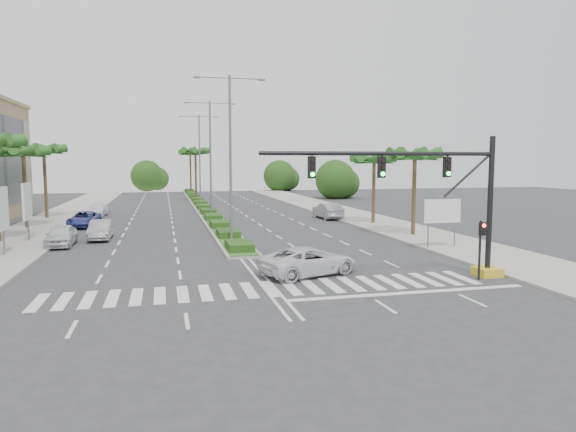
% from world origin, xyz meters
% --- Properties ---
extents(ground, '(160.00, 160.00, 0.00)m').
position_xyz_m(ground, '(0.00, 0.00, 0.00)').
color(ground, '#333335').
rests_on(ground, ground).
extents(footpath_right, '(6.00, 120.00, 0.15)m').
position_xyz_m(footpath_right, '(15.20, 20.00, 0.07)').
color(footpath_right, gray).
rests_on(footpath_right, ground).
extents(footpath_left, '(6.00, 120.00, 0.15)m').
position_xyz_m(footpath_left, '(-15.20, 20.00, 0.07)').
color(footpath_left, gray).
rests_on(footpath_left, ground).
extents(median, '(2.20, 75.00, 0.20)m').
position_xyz_m(median, '(0.00, 45.00, 0.10)').
color(median, gray).
rests_on(median, ground).
extents(median_grass, '(1.80, 75.00, 0.04)m').
position_xyz_m(median_grass, '(0.00, 45.00, 0.22)').
color(median_grass, '#325A1E').
rests_on(median_grass, median).
extents(signal_gantry, '(12.60, 1.20, 7.20)m').
position_xyz_m(signal_gantry, '(9.27, -0.00, 3.46)').
color(signal_gantry, gold).
rests_on(signal_gantry, ground).
extents(pedestrian_signal, '(0.28, 0.36, 3.00)m').
position_xyz_m(pedestrian_signal, '(10.60, -0.68, 2.04)').
color(pedestrian_signal, black).
rests_on(pedestrian_signal, ground).
extents(direction_sign, '(2.70, 0.11, 3.40)m').
position_xyz_m(direction_sign, '(13.50, 7.99, 2.45)').
color(direction_sign, slate).
rests_on(direction_sign, ground).
extents(billboard_near, '(0.18, 2.10, 4.35)m').
position_xyz_m(billboard_near, '(-14.50, 12.00, 2.96)').
color(billboard_near, slate).
rests_on(billboard_near, ground).
extents(billboard_far, '(0.18, 2.10, 4.35)m').
position_xyz_m(billboard_far, '(-14.50, 18.00, 2.96)').
color(billboard_far, slate).
rests_on(billboard_far, ground).
extents(palm_left_far, '(4.57, 4.68, 7.35)m').
position_xyz_m(palm_left_far, '(-16.50, 26.00, 6.50)').
color(palm_left_far, brown).
rests_on(palm_left_far, ground).
extents(palm_left_end, '(4.57, 4.68, 7.75)m').
position_xyz_m(palm_left_end, '(-16.50, 34.00, 6.88)').
color(palm_left_end, brown).
rests_on(palm_left_end, ground).
extents(palm_right_near, '(4.57, 4.68, 7.05)m').
position_xyz_m(palm_right_near, '(14.50, 14.00, 6.20)').
color(palm_right_near, brown).
rests_on(palm_right_near, ground).
extents(palm_right_far, '(4.57, 4.68, 6.75)m').
position_xyz_m(palm_right_far, '(14.50, 22.00, 5.91)').
color(palm_right_far, brown).
rests_on(palm_right_far, ground).
extents(palm_median_a, '(4.57, 4.68, 8.05)m').
position_xyz_m(palm_median_a, '(0.00, 55.00, 7.17)').
color(palm_median_a, brown).
rests_on(palm_median_a, ground).
extents(palm_median_b, '(4.57, 4.68, 8.05)m').
position_xyz_m(palm_median_b, '(0.00, 70.00, 7.17)').
color(palm_median_b, brown).
rests_on(palm_median_b, ground).
extents(streetlight_near, '(5.10, 0.25, 12.00)m').
position_xyz_m(streetlight_near, '(0.00, 14.00, 6.81)').
color(streetlight_near, slate).
rests_on(streetlight_near, ground).
extents(streetlight_mid, '(5.10, 0.25, 12.00)m').
position_xyz_m(streetlight_mid, '(0.00, 30.00, 6.81)').
color(streetlight_mid, slate).
rests_on(streetlight_mid, ground).
extents(streetlight_far, '(5.10, 0.25, 12.00)m').
position_xyz_m(streetlight_far, '(0.00, 46.00, 6.81)').
color(streetlight_far, slate).
rests_on(streetlight_far, ground).
extents(car_parked_a, '(1.80, 4.43, 1.51)m').
position_xyz_m(car_parked_a, '(-11.80, 15.41, 0.75)').
color(car_parked_a, silver).
rests_on(car_parked_a, ground).
extents(car_parked_b, '(1.58, 4.45, 1.46)m').
position_xyz_m(car_parked_b, '(-9.46, 18.06, 0.73)').
color(car_parked_b, '#ACABB0').
rests_on(car_parked_b, ground).
extents(car_parked_c, '(2.58, 5.18, 1.41)m').
position_xyz_m(car_parked_c, '(-11.80, 26.29, 0.70)').
color(car_parked_c, navy).
rests_on(car_parked_c, ground).
extents(car_parked_d, '(2.39, 4.84, 1.35)m').
position_xyz_m(car_parked_d, '(-11.80, 35.82, 0.68)').
color(car_parked_d, white).
rests_on(car_parked_d, ground).
extents(car_crossing, '(5.88, 4.17, 1.49)m').
position_xyz_m(car_crossing, '(2.58, 2.48, 0.74)').
color(car_crossing, white).
rests_on(car_crossing, ground).
extents(car_right, '(2.03, 5.09, 1.65)m').
position_xyz_m(car_right, '(11.80, 27.60, 0.82)').
color(car_right, '#A5A5A9').
rests_on(car_right, ground).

